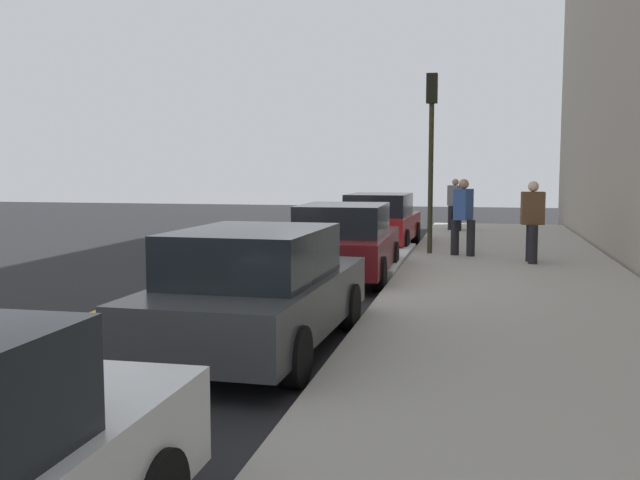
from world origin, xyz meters
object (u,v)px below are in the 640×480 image
(parked_car_maroon, at_px, (344,242))
(traffic_light_pole, at_px, (431,132))
(parked_car_red, at_px, (380,221))
(pedestrian_blue_coat, at_px, (463,215))
(pedestrian_brown_coat, at_px, (532,219))
(pedestrian_grey_coat, at_px, (455,203))
(rolling_suitcase, at_px, (458,222))
(parked_car_charcoal, at_px, (258,290))

(parked_car_maroon, bearing_deg, traffic_light_pole, -21.94)
(parked_car_red, height_order, pedestrian_blue_coat, pedestrian_blue_coat)
(parked_car_red, xyz_separation_m, pedestrian_brown_coat, (-3.50, -3.81, 0.35))
(pedestrian_grey_coat, relative_size, pedestrian_blue_coat, 0.94)
(rolling_suitcase, bearing_deg, pedestrian_blue_coat, -177.49)
(parked_car_maroon, height_order, rolling_suitcase, parked_car_maroon)
(traffic_light_pole, bearing_deg, rolling_suitcase, -4.35)
(parked_car_maroon, xyz_separation_m, pedestrian_brown_coat, (2.31, -3.75, 0.35))
(parked_car_charcoal, bearing_deg, pedestrian_grey_coat, -6.46)
(traffic_light_pole, bearing_deg, parked_car_maroon, 158.06)
(pedestrian_grey_coat, distance_m, traffic_light_pole, 7.22)
(pedestrian_blue_coat, height_order, pedestrian_brown_coat, pedestrian_blue_coat)
(parked_car_charcoal, distance_m, parked_car_maroon, 5.80)
(traffic_light_pole, bearing_deg, pedestrian_brown_coat, -119.56)
(parked_car_charcoal, xyz_separation_m, pedestrian_brown_coat, (8.10, -3.76, 0.34))
(parked_car_maroon, height_order, traffic_light_pole, traffic_light_pole)
(parked_car_red, relative_size, pedestrian_brown_coat, 2.35)
(parked_car_red, height_order, pedestrian_brown_coat, pedestrian_brown_coat)
(parked_car_charcoal, distance_m, pedestrian_blue_coat, 9.37)
(pedestrian_blue_coat, bearing_deg, traffic_light_pole, 67.73)
(pedestrian_blue_coat, relative_size, traffic_light_pole, 0.42)
(parked_car_charcoal, height_order, parked_car_maroon, same)
(parked_car_red, height_order, pedestrian_grey_coat, pedestrian_grey_coat)
(pedestrian_grey_coat, height_order, traffic_light_pole, traffic_light_pole)
(parked_car_red, distance_m, pedestrian_brown_coat, 5.19)
(pedestrian_brown_coat, distance_m, traffic_light_pole, 3.29)
(pedestrian_brown_coat, relative_size, rolling_suitcase, 2.00)
(pedestrian_blue_coat, bearing_deg, pedestrian_brown_coat, -123.04)
(parked_car_charcoal, xyz_separation_m, traffic_light_pole, (9.41, -1.46, 2.31))
(pedestrian_brown_coat, xyz_separation_m, traffic_light_pole, (1.30, 2.30, 1.96))
(parked_car_red, relative_size, rolling_suitcase, 4.68)
(pedestrian_brown_coat, bearing_deg, rolling_suitcase, 12.99)
(parked_car_maroon, height_order, pedestrian_blue_coat, pedestrian_blue_coat)
(parked_car_maroon, distance_m, pedestrian_grey_coat, 10.70)
(pedestrian_brown_coat, height_order, traffic_light_pole, traffic_light_pole)
(pedestrian_brown_coat, bearing_deg, parked_car_maroon, 121.56)
(pedestrian_grey_coat, distance_m, pedestrian_blue_coat, 7.26)
(pedestrian_grey_coat, bearing_deg, parked_car_maroon, 170.10)
(pedestrian_blue_coat, bearing_deg, rolling_suitcase, 2.51)
(parked_car_charcoal, bearing_deg, rolling_suitcase, -7.02)
(pedestrian_grey_coat, bearing_deg, pedestrian_blue_coat, -176.76)
(parked_car_charcoal, bearing_deg, pedestrian_blue_coat, -13.98)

